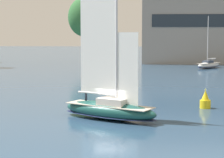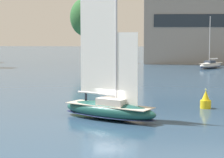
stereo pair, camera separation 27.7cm
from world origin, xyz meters
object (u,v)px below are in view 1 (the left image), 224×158
object	(u,v)px
sailboat_moored_near_marina	(209,65)
channel_buoy	(205,101)
tree_shore_left	(84,17)
sailboat_main	(109,108)

from	to	relation	value
sailboat_moored_near_marina	channel_buoy	xyz separation A→B (m)	(-7.38, -48.12, 0.02)
sailboat_moored_near_marina	channel_buoy	bearing A→B (deg)	-98.72
tree_shore_left	sailboat_moored_near_marina	xyz separation A→B (m)	(27.46, -14.63, -10.15)
tree_shore_left	channel_buoy	world-z (taller)	tree_shore_left
sailboat_main	sailboat_moored_near_marina	distance (m)	56.40
sailboat_main	channel_buoy	world-z (taller)	sailboat_main
tree_shore_left	sailboat_moored_near_marina	distance (m)	32.73
tree_shore_left	sailboat_moored_near_marina	world-z (taller)	tree_shore_left
tree_shore_left	channel_buoy	xyz separation A→B (m)	(20.08, -62.75, -10.13)
tree_shore_left	sailboat_moored_near_marina	size ratio (longest dim) A/B	1.48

